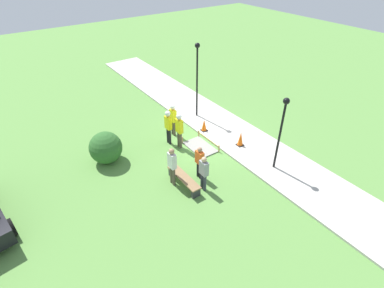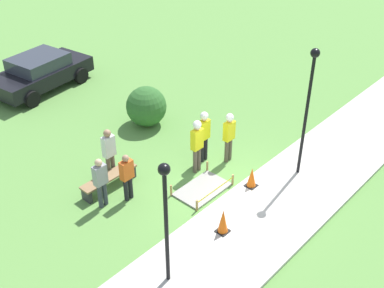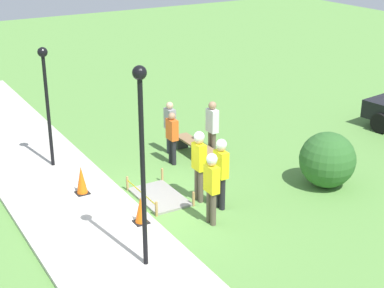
{
  "view_description": "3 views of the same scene",
  "coord_description": "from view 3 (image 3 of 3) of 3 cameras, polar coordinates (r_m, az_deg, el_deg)",
  "views": [
    {
      "loc": [
        -10.52,
        8.27,
        8.77
      ],
      "look_at": [
        -1.02,
        1.58,
        0.84
      ],
      "focal_mm": 28.0,
      "sensor_mm": 36.0,
      "label": 1
    },
    {
      "loc": [
        -9.52,
        -7.04,
        9.41
      ],
      "look_at": [
        0.04,
        1.66,
        1.05
      ],
      "focal_mm": 45.0,
      "sensor_mm": 36.0,
      "label": 2
    },
    {
      "loc": [
        11.82,
        -5.61,
        7.0
      ],
      "look_at": [
        -0.88,
        1.92,
        1.16
      ],
      "focal_mm": 55.0,
      "sensor_mm": 36.0,
      "label": 3
    }
  ],
  "objects": [
    {
      "name": "bystander_in_gray_shirt",
      "position": [
        17.5,
        1.97,
        1.69
      ],
      "size": [
        0.4,
        0.24,
        1.83
      ],
      "color": "brown",
      "rests_on": "ground_plane"
    },
    {
      "name": "traffic_cone_near_patch",
      "position": [
        15.63,
        -10.66,
        -3.46
      ],
      "size": [
        0.34,
        0.34,
        0.77
      ],
      "color": "black",
      "rests_on": "sidewalk"
    },
    {
      "name": "bystander_in_orange_shirt",
      "position": [
        17.24,
        -1.94,
        0.84
      ],
      "size": [
        0.4,
        0.22,
        1.6
      ],
      "color": "black",
      "rests_on": "ground_plane"
    },
    {
      "name": "shrub_rounded_near",
      "position": [
        16.29,
        13.0,
        -1.5
      ],
      "size": [
        1.53,
        1.53,
        1.53
      ],
      "color": "#2D6028",
      "rests_on": "ground_plane"
    },
    {
      "name": "wet_concrete_patch",
      "position": [
        15.52,
        -3.16,
        -5.12
      ],
      "size": [
        1.75,
        1.11,
        0.4
      ],
      "color": "gray",
      "rests_on": "ground_plane"
    },
    {
      "name": "lamppost_far",
      "position": [
        16.93,
        -13.98,
        5.24
      ],
      "size": [
        0.28,
        0.28,
        3.49
      ],
      "color": "black",
      "rests_on": "sidewalk"
    },
    {
      "name": "worker_trainee",
      "position": [
        13.83,
        1.91,
        -3.72
      ],
      "size": [
        0.4,
        0.26,
        1.82
      ],
      "color": "brown",
      "rests_on": "ground_plane"
    },
    {
      "name": "lamppost_near",
      "position": [
        11.42,
        -4.89,
        0.24
      ],
      "size": [
        0.28,
        0.28,
        4.27
      ],
      "color": "black",
      "rests_on": "sidewalk"
    },
    {
      "name": "park_bench",
      "position": [
        17.88,
        0.43,
        -0.31
      ],
      "size": [
        1.96,
        0.44,
        0.46
      ],
      "color": "#2D2D33",
      "rests_on": "ground_plane"
    },
    {
      "name": "bystander_in_white_shirt",
      "position": [
        17.97,
        -2.15,
        1.88
      ],
      "size": [
        0.4,
        0.22,
        1.68
      ],
      "color": "#383D47",
      "rests_on": "ground_plane"
    },
    {
      "name": "sidewalk",
      "position": [
        14.32,
        -9.99,
        -7.8
      ],
      "size": [
        28.0,
        2.93,
        0.1
      ],
      "color": "#BCB7AD",
      "rests_on": "ground_plane"
    },
    {
      "name": "ground_plane",
      "position": [
        14.84,
        -4.68,
        -6.64
      ],
      "size": [
        60.0,
        60.0,
        0.0
      ],
      "primitive_type": "plane",
      "color": "#5B8E42"
    },
    {
      "name": "worker_supervisor",
      "position": [
        14.54,
        2.83,
        -2.25
      ],
      "size": [
        0.4,
        0.27,
        1.87
      ],
      "color": "black",
      "rests_on": "ground_plane"
    },
    {
      "name": "traffic_cone_far_patch",
      "position": [
        14.04,
        -4.99,
        -6.41
      ],
      "size": [
        0.34,
        0.34,
        0.67
      ],
      "color": "black",
      "rests_on": "sidewalk"
    },
    {
      "name": "worker_assistant",
      "position": [
        14.89,
        0.69,
        -1.49
      ],
      "size": [
        0.4,
        0.28,
        1.92
      ],
      "color": "brown",
      "rests_on": "ground_plane"
    }
  ]
}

